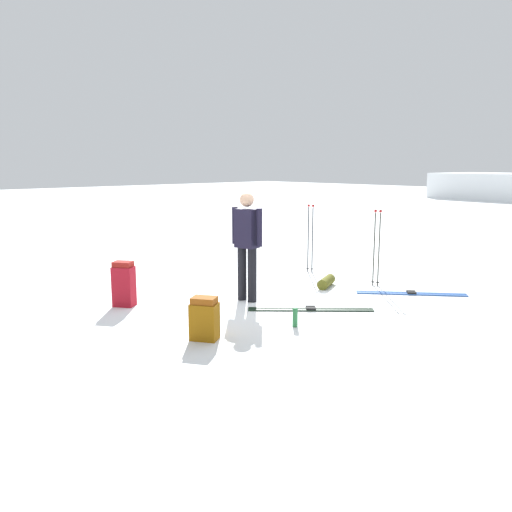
# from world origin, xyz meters

# --- Properties ---
(ground_plane) EXTENTS (80.00, 80.00, 0.00)m
(ground_plane) POSITION_xyz_m (0.00, 0.00, 0.00)
(ground_plane) COLOR white
(skier_standing) EXTENTS (0.56, 0.27, 1.70)m
(skier_standing) POSITION_xyz_m (-0.03, -0.17, 0.95)
(skier_standing) COLOR black
(skier_standing) RESTS_ON ground_plane
(ski_pair_near) EXTENTS (1.48, 1.27, 0.05)m
(ski_pair_near) POSITION_xyz_m (1.54, 2.09, 0.01)
(ski_pair_near) COLOR #2E59A7
(ski_pair_near) RESTS_ON ground_plane
(ski_pair_far) EXTENTS (1.42, 1.43, 0.05)m
(ski_pair_far) POSITION_xyz_m (1.01, 0.15, 0.01)
(ski_pair_far) COLOR black
(ski_pair_far) RESTS_ON ground_plane
(backpack_large_dark) EXTENTS (0.40, 0.37, 0.54)m
(backpack_large_dark) POSITION_xyz_m (0.96, -1.79, 0.26)
(backpack_large_dark) COLOR #87510A
(backpack_large_dark) RESTS_ON ground_plane
(backpack_bright) EXTENTS (0.37, 0.35, 0.69)m
(backpack_bright) POSITION_xyz_m (-1.09, -1.72, 0.34)
(backpack_bright) COLOR maroon
(backpack_bright) RESTS_ON ground_plane
(ski_poles_planted_near) EXTENTS (0.15, 0.10, 1.35)m
(ski_poles_planted_near) POSITION_xyz_m (0.77, 2.19, 0.75)
(ski_poles_planted_near) COLOR black
(ski_poles_planted_near) RESTS_ON ground_plane
(ski_poles_planted_far) EXTENTS (0.16, 0.10, 1.35)m
(ski_poles_planted_far) POSITION_xyz_m (-0.81, 2.26, 0.75)
(ski_poles_planted_far) COLOR black
(ski_poles_planted_far) RESTS_ON ground_plane
(sleeping_mat_rolled) EXTENTS (0.38, 0.58, 0.18)m
(sleeping_mat_rolled) POSITION_xyz_m (0.24, 1.47, 0.09)
(sleeping_mat_rolled) COLOR #545519
(sleeping_mat_rolled) RESTS_ON ground_plane
(thermos_bottle) EXTENTS (0.07, 0.07, 0.26)m
(thermos_bottle) POSITION_xyz_m (1.39, -0.61, 0.13)
(thermos_bottle) COLOR #236A36
(thermos_bottle) RESTS_ON ground_plane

